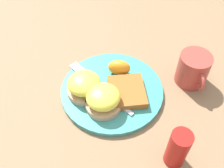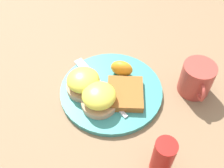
% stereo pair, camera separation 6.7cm
% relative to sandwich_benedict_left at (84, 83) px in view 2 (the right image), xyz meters
% --- Properties ---
extents(ground_plane, '(1.10, 1.10, 0.00)m').
position_rel_sandwich_benedict_left_xyz_m(ground_plane, '(-0.00, 0.07, -0.04)').
color(ground_plane, '#846647').
extents(plate, '(0.27, 0.27, 0.01)m').
position_rel_sandwich_benedict_left_xyz_m(plate, '(-0.00, 0.07, -0.03)').
color(plate, teal).
rests_on(plate, ground_plane).
extents(sandwich_benedict_left, '(0.09, 0.09, 0.06)m').
position_rel_sandwich_benedict_left_xyz_m(sandwich_benedict_left, '(0.00, 0.00, 0.00)').
color(sandwich_benedict_left, tan).
rests_on(sandwich_benedict_left, plate).
extents(sandwich_benedict_right, '(0.09, 0.09, 0.06)m').
position_rel_sandwich_benedict_left_xyz_m(sandwich_benedict_right, '(0.05, 0.04, 0.00)').
color(sandwich_benedict_right, tan).
rests_on(sandwich_benedict_right, plate).
extents(hashbrown_patty, '(0.11, 0.09, 0.02)m').
position_rel_sandwich_benedict_left_xyz_m(hashbrown_patty, '(0.02, 0.11, -0.02)').
color(hashbrown_patty, '#9D5B26').
rests_on(hashbrown_patty, plate).
extents(orange_wedge, '(0.05, 0.07, 0.04)m').
position_rel_sandwich_benedict_left_xyz_m(orange_wedge, '(-0.06, 0.10, -0.01)').
color(orange_wedge, orange).
rests_on(orange_wedge, plate).
extents(fork, '(0.20, 0.15, 0.00)m').
position_rel_sandwich_benedict_left_xyz_m(fork, '(-0.02, 0.03, -0.03)').
color(fork, silver).
rests_on(fork, plate).
extents(cup, '(0.11, 0.08, 0.09)m').
position_rel_sandwich_benedict_left_xyz_m(cup, '(-0.01, 0.29, 0.00)').
color(cup, '#B23D33').
rests_on(cup, ground_plane).
extents(condiment_bottle, '(0.04, 0.04, 0.10)m').
position_rel_sandwich_benedict_left_xyz_m(condiment_bottle, '(0.20, 0.17, 0.01)').
color(condiment_bottle, '#B21914').
rests_on(condiment_bottle, ground_plane).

